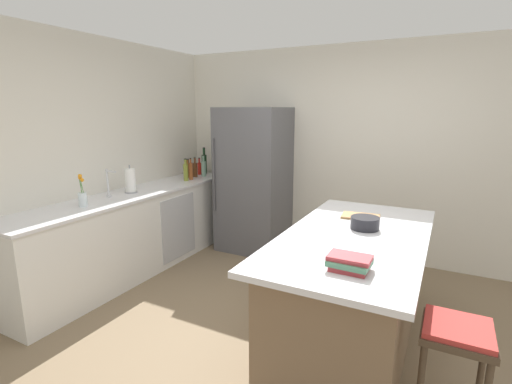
# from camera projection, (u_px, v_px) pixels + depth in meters

# --- Properties ---
(ground_plane) EXTENTS (7.20, 7.20, 0.00)m
(ground_plane) POSITION_uv_depth(u_px,v_px,m) (283.00, 347.00, 2.95)
(ground_plane) COLOR #7A664C
(wall_rear) EXTENTS (6.00, 0.10, 2.60)m
(wall_rear) POSITION_uv_depth(u_px,v_px,m) (357.00, 154.00, 4.62)
(wall_rear) COLOR silver
(wall_rear) RESTS_ON ground_plane
(wall_left) EXTENTS (0.10, 6.00, 2.60)m
(wall_left) POSITION_uv_depth(u_px,v_px,m) (62.00, 163.00, 3.77)
(wall_left) COLOR silver
(wall_left) RESTS_ON ground_plane
(counter_run_left) EXTENTS (0.63, 3.05, 0.92)m
(counter_run_left) POSITION_uv_depth(u_px,v_px,m) (137.00, 231.00, 4.30)
(counter_run_left) COLOR silver
(counter_run_left) RESTS_ON ground_plane
(kitchen_island) EXTENTS (0.99, 1.97, 0.93)m
(kitchen_island) POSITION_uv_depth(u_px,v_px,m) (352.00, 292.00, 2.85)
(kitchen_island) COLOR #7A6047
(kitchen_island) RESTS_ON ground_plane
(refrigerator) EXTENTS (0.83, 0.75, 1.86)m
(refrigerator) POSITION_uv_depth(u_px,v_px,m) (254.00, 180.00, 4.90)
(refrigerator) COLOR #56565B
(refrigerator) RESTS_ON ground_plane
(bar_stool) EXTENTS (0.36, 0.36, 0.70)m
(bar_stool) POSITION_uv_depth(u_px,v_px,m) (456.00, 347.00, 2.03)
(bar_stool) COLOR #473828
(bar_stool) RESTS_ON ground_plane
(sink_faucet) EXTENTS (0.15, 0.05, 0.30)m
(sink_faucet) POSITION_uv_depth(u_px,v_px,m) (109.00, 183.00, 3.94)
(sink_faucet) COLOR silver
(sink_faucet) RESTS_ON counter_run_left
(flower_vase) EXTENTS (0.08, 0.08, 0.32)m
(flower_vase) POSITION_uv_depth(u_px,v_px,m) (82.00, 196.00, 3.56)
(flower_vase) COLOR silver
(flower_vase) RESTS_ON counter_run_left
(paper_towel_roll) EXTENTS (0.14, 0.14, 0.31)m
(paper_towel_roll) POSITION_uv_depth(u_px,v_px,m) (130.00, 181.00, 4.16)
(paper_towel_roll) COLOR gray
(paper_towel_roll) RESTS_ON counter_run_left
(wine_bottle) EXTENTS (0.07, 0.07, 0.38)m
(wine_bottle) POSITION_uv_depth(u_px,v_px,m) (204.00, 163.00, 5.40)
(wine_bottle) COLOR #19381E
(wine_bottle) RESTS_ON counter_run_left
(hot_sauce_bottle) EXTENTS (0.05, 0.05, 0.24)m
(hot_sauce_bottle) POSITION_uv_depth(u_px,v_px,m) (199.00, 168.00, 5.34)
(hot_sauce_bottle) COLOR red
(hot_sauce_bottle) RESTS_ON counter_run_left
(gin_bottle) EXTENTS (0.07, 0.07, 0.30)m
(gin_bottle) POSITION_uv_depth(u_px,v_px,m) (204.00, 168.00, 5.20)
(gin_bottle) COLOR #8CB79E
(gin_bottle) RESTS_ON counter_run_left
(syrup_bottle) EXTENTS (0.06, 0.06, 0.27)m
(syrup_bottle) POSITION_uv_depth(u_px,v_px,m) (195.00, 169.00, 5.14)
(syrup_bottle) COLOR #5B3319
(syrup_bottle) RESTS_ON counter_run_left
(whiskey_bottle) EXTENTS (0.08, 0.08, 0.26)m
(whiskey_bottle) POSITION_uv_depth(u_px,v_px,m) (188.00, 170.00, 5.08)
(whiskey_bottle) COLOR brown
(whiskey_bottle) RESTS_ON counter_run_left
(vinegar_bottle) EXTENTS (0.05, 0.05, 0.29)m
(vinegar_bottle) POSITION_uv_depth(u_px,v_px,m) (191.00, 171.00, 4.94)
(vinegar_bottle) COLOR #994C23
(vinegar_bottle) RESTS_ON counter_run_left
(olive_oil_bottle) EXTENTS (0.06, 0.06, 0.29)m
(olive_oil_bottle) POSITION_uv_depth(u_px,v_px,m) (186.00, 172.00, 4.86)
(olive_oil_bottle) COLOR olive
(olive_oil_bottle) RESTS_ON counter_run_left
(cookbook_stack) EXTENTS (0.24, 0.19, 0.09)m
(cookbook_stack) POSITION_uv_depth(u_px,v_px,m) (349.00, 263.00, 2.13)
(cookbook_stack) COLOR #A83338
(cookbook_stack) RESTS_ON kitchen_island
(mixing_bowl) EXTENTS (0.22, 0.22, 0.09)m
(mixing_bowl) POSITION_uv_depth(u_px,v_px,m) (365.00, 223.00, 2.88)
(mixing_bowl) COLOR black
(mixing_bowl) RESTS_ON kitchen_island
(cutting_board) EXTENTS (0.33, 0.24, 0.02)m
(cutting_board) POSITION_uv_depth(u_px,v_px,m) (361.00, 216.00, 3.19)
(cutting_board) COLOR #9E7042
(cutting_board) RESTS_ON kitchen_island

